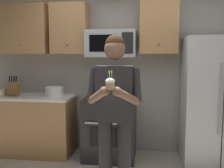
% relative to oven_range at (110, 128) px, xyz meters
% --- Properties ---
extents(wall_back, '(4.40, 0.10, 2.60)m').
position_rel_oven_range_xyz_m(wall_back, '(0.15, 0.39, 0.84)').
color(wall_back, gray).
rests_on(wall_back, ground).
extents(oven_range, '(0.76, 0.70, 0.93)m').
position_rel_oven_range_xyz_m(oven_range, '(0.00, 0.00, 0.00)').
color(oven_range, black).
rests_on(oven_range, ground).
extents(microwave, '(0.74, 0.41, 0.40)m').
position_rel_oven_range_xyz_m(microwave, '(0.00, 0.12, 1.26)').
color(microwave, '#9EA0A5').
extents(refrigerator, '(0.90, 0.75, 1.80)m').
position_rel_oven_range_xyz_m(refrigerator, '(1.50, -0.04, 0.44)').
color(refrigerator, '#B7BABF').
rests_on(refrigerator, ground).
extents(cabinet_row_upper, '(2.78, 0.36, 0.76)m').
position_rel_oven_range_xyz_m(cabinet_row_upper, '(-0.57, 0.17, 1.49)').
color(cabinet_row_upper, '#9E7247').
extents(counter_left, '(1.44, 0.66, 0.92)m').
position_rel_oven_range_xyz_m(counter_left, '(-1.30, 0.02, 0.00)').
color(counter_left, '#9E7247').
rests_on(counter_left, ground).
extents(knife_block, '(0.16, 0.15, 0.32)m').
position_rel_oven_range_xyz_m(knife_block, '(-1.51, -0.03, 0.57)').
color(knife_block, brown).
rests_on(knife_block, counter_left).
extents(bowl_large_white, '(0.29, 0.29, 0.13)m').
position_rel_oven_range_xyz_m(bowl_large_white, '(-0.89, 0.07, 0.53)').
color(bowl_large_white, white).
rests_on(bowl_large_white, counter_left).
extents(bowl_small_colored, '(0.20, 0.20, 0.09)m').
position_rel_oven_range_xyz_m(bowl_small_colored, '(-1.75, -0.02, 0.51)').
color(bowl_small_colored, beige).
rests_on(bowl_small_colored, counter_left).
extents(person, '(0.60, 0.48, 1.76)m').
position_rel_oven_range_xyz_m(person, '(0.21, -1.11, 0.53)').
color(person, '#262628').
rests_on(person, ground).
extents(cupcake, '(0.09, 0.09, 0.17)m').
position_rel_oven_range_xyz_m(cupcake, '(0.21, -1.44, 0.83)').
color(cupcake, '#A87F56').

